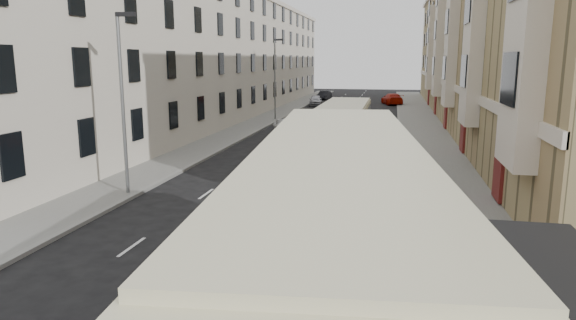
% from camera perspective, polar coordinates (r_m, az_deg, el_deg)
% --- Properties ---
extents(pavement_right, '(4.00, 120.00, 0.15)m').
position_cam_1_polar(pavement_right, '(39.42, 15.27, 1.87)').
color(pavement_right, slate).
rests_on(pavement_right, ground).
extents(pavement_left, '(3.00, 120.00, 0.15)m').
position_cam_1_polar(pavement_left, '(41.39, -6.68, 2.61)').
color(pavement_left, slate).
rests_on(pavement_left, ground).
extents(kerb_right, '(0.25, 120.00, 0.15)m').
position_cam_1_polar(kerb_right, '(39.34, 12.36, 1.99)').
color(kerb_right, gray).
rests_on(kerb_right, ground).
extents(kerb_left, '(0.25, 120.00, 0.15)m').
position_cam_1_polar(kerb_left, '(40.94, -4.69, 2.56)').
color(kerb_left, gray).
rests_on(kerb_left, ground).
extents(road_markings, '(10.00, 110.00, 0.01)m').
position_cam_1_polar(road_markings, '(54.48, 5.87, 4.60)').
color(road_markings, silver).
rests_on(road_markings, ground).
extents(terrace_right, '(10.75, 79.00, 15.25)m').
position_cam_1_polar(terrace_right, '(55.08, 22.01, 11.77)').
color(terrace_right, '#8F7F53').
rests_on(terrace_right, ground).
extents(terrace_left, '(9.18, 79.00, 13.25)m').
position_cam_1_polar(terrace_left, '(57.52, -7.65, 11.41)').
color(terrace_left, beige).
rests_on(terrace_left, ground).
extents(bus_shelter, '(1.65, 4.25, 2.70)m').
position_cam_1_polar(bus_shelter, '(9.83, 28.94, -14.50)').
color(bus_shelter, black).
rests_on(bus_shelter, pavement_right).
extents(guard_railing, '(0.06, 6.56, 1.01)m').
position_cam_1_polar(guard_railing, '(15.57, 14.27, -9.14)').
color(guard_railing, red).
rests_on(guard_railing, pavement_right).
extents(street_lamp_near, '(0.93, 0.18, 8.00)m').
position_cam_1_polar(street_lamp_near, '(23.98, -17.86, 6.97)').
color(street_lamp_near, slate).
rests_on(street_lamp_near, pavement_left).
extents(street_lamp_far, '(0.93, 0.18, 8.00)m').
position_cam_1_polar(street_lamp_far, '(52.22, -1.42, 9.47)').
color(street_lamp_far, slate).
rests_on(street_lamp_far, pavement_left).
extents(double_decker_front, '(3.91, 12.23, 4.79)m').
position_cam_1_polar(double_decker_front, '(9.31, 5.48, -12.45)').
color(double_decker_front, beige).
rests_on(double_decker_front, ground).
extents(double_decker_rear, '(2.30, 9.95, 3.96)m').
position_cam_1_polar(double_decker_rear, '(25.92, 6.07, 1.88)').
color(double_decker_rear, beige).
rests_on(double_decker_rear, ground).
extents(pedestrian_mid, '(0.97, 0.89, 1.60)m').
position_cam_1_polar(pedestrian_mid, '(15.29, 24.89, -9.87)').
color(pedestrian_mid, black).
rests_on(pedestrian_mid, pavement_right).
extents(pedestrian_far, '(1.22, 0.90, 1.92)m').
position_cam_1_polar(pedestrian_far, '(14.91, 17.41, -9.20)').
color(pedestrian_far, black).
rests_on(pedestrian_far, pavement_right).
extents(white_van, '(3.71, 5.70, 1.46)m').
position_cam_1_polar(white_van, '(45.65, 0.86, 4.31)').
color(white_van, silver).
rests_on(white_van, ground).
extents(car_silver, '(2.14, 4.33, 1.42)m').
position_cam_1_polar(car_silver, '(69.61, 3.08, 6.64)').
color(car_silver, '#AAACB2').
rests_on(car_silver, ground).
extents(car_dark, '(2.06, 4.19, 1.32)m').
position_cam_1_polar(car_dark, '(80.26, 4.05, 7.19)').
color(car_dark, black).
rests_on(car_dark, ground).
extents(car_red, '(3.33, 5.69, 1.55)m').
position_cam_1_polar(car_red, '(72.47, 11.49, 6.66)').
color(car_red, '#A80F01').
rests_on(car_red, ground).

